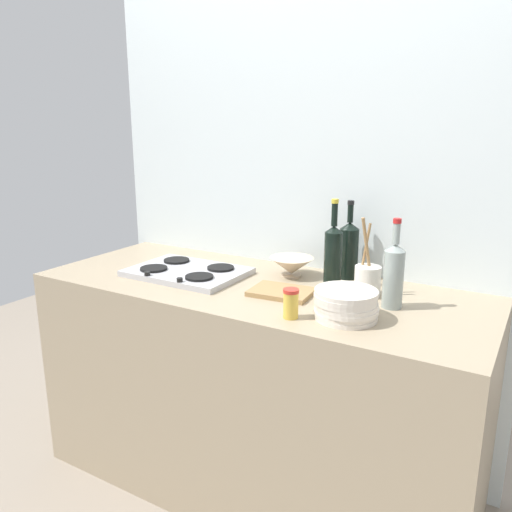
{
  "coord_description": "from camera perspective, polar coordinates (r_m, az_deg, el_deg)",
  "views": [
    {
      "loc": [
        0.98,
        -1.68,
        1.53
      ],
      "look_at": [
        0.0,
        0.0,
        1.02
      ],
      "focal_mm": 36.02,
      "sensor_mm": 36.0,
      "label": 1
    }
  ],
  "objects": [
    {
      "name": "stovetop_hob",
      "position": [
        2.2,
        -7.64,
        -1.72
      ],
      "size": [
        0.48,
        0.34,
        0.04
      ],
      "color": "#B2B2B7",
      "rests_on": "counter_block"
    },
    {
      "name": "wine_bottle_mid_right",
      "position": [
        2.14,
        10.26,
        0.76
      ],
      "size": [
        0.08,
        0.08,
        0.32
      ],
      "color": "black",
      "rests_on": "counter_block"
    },
    {
      "name": "wine_bottle_mid_left",
      "position": [
        2.02,
        8.55,
        0.18
      ],
      "size": [
        0.07,
        0.07,
        0.35
      ],
      "color": "black",
      "rests_on": "counter_block"
    },
    {
      "name": "mixing_bowl",
      "position": [
        2.16,
        3.97,
        -1.11
      ],
      "size": [
        0.19,
        0.19,
        0.08
      ],
      "color": "beige",
      "rests_on": "counter_block"
    },
    {
      "name": "plate_stack",
      "position": [
        1.72,
        9.96,
        -5.31
      ],
      "size": [
        0.21,
        0.21,
        0.1
      ],
      "color": "silver",
      "rests_on": "counter_block"
    },
    {
      "name": "cutting_board",
      "position": [
        1.94,
        2.84,
        -4.0
      ],
      "size": [
        0.24,
        0.19,
        0.02
      ],
      "primitive_type": "cube",
      "rotation": [
        0.0,
        0.0,
        0.09
      ],
      "color": "#9E7A4C",
      "rests_on": "counter_block"
    },
    {
      "name": "backsplash_panel",
      "position": [
        2.31,
        4.8,
        5.35
      ],
      "size": [
        1.9,
        0.06,
        2.31
      ],
      "primitive_type": "cube",
      "color": "silver",
      "rests_on": "ground"
    },
    {
      "name": "wine_bottle_leftmost",
      "position": [
        1.83,
        15.03,
        -1.95
      ],
      "size": [
        0.07,
        0.07,
        0.32
      ],
      "color": "gray",
      "rests_on": "counter_block"
    },
    {
      "name": "utensil_crock",
      "position": [
        1.95,
        12.27,
        -2.57
      ],
      "size": [
        0.1,
        0.1,
        0.3
      ],
      "color": "silver",
      "rests_on": "counter_block"
    },
    {
      "name": "ground_plane",
      "position": [
        2.47,
        0.0,
        -23.5
      ],
      "size": [
        6.0,
        6.0,
        0.0
      ],
      "primitive_type": "plane",
      "color": "gray",
      "rests_on": "ground"
    },
    {
      "name": "condiment_jar_front",
      "position": [
        1.7,
        3.89,
        -5.27
      ],
      "size": [
        0.05,
        0.05,
        0.1
      ],
      "color": "gold",
      "rests_on": "counter_block"
    },
    {
      "name": "counter_block",
      "position": [
        2.22,
        0.0,
        -14.35
      ],
      "size": [
        1.8,
        0.7,
        0.9
      ],
      "primitive_type": "cube",
      "color": "tan",
      "rests_on": "ground"
    }
  ]
}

